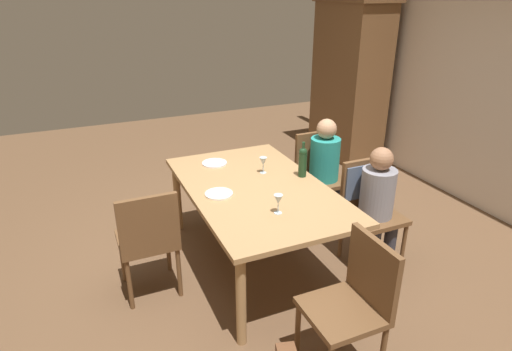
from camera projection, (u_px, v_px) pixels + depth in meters
The scene contains 15 objects.
ground_plane at pixel (256, 261), 3.90m from camera, with size 10.00×10.00×0.00m, color brown.
rear_room_partition at pixel (504, 86), 4.37m from camera, with size 6.40×0.12×2.70m, color beige.
armoire_cabinet at pixel (349, 79), 6.01m from camera, with size 1.18×0.62×2.18m.
dining_table at pixel (256, 194), 3.64m from camera, with size 1.84×1.10×0.74m.
chair_far_left at pixel (319, 171), 4.45m from camera, with size 0.44×0.44×0.92m.
chair_far_right at pixel (367, 197), 3.76m from camera, with size 0.46×0.44×0.92m.
chair_near at pixel (148, 237), 3.27m from camera, with size 0.44×0.44×0.92m.
chair_right_end at pixel (355, 298), 2.63m from camera, with size 0.44×0.44×0.92m.
person_woman_host at pixel (326, 165), 4.32m from camera, with size 0.34×0.29×1.11m.
person_man_bearded at pixel (379, 200), 3.62m from camera, with size 0.33×0.29×1.09m.
wine_bottle_tall_green at pixel (303, 161), 3.75m from camera, with size 0.07×0.07×0.32m.
wine_glass_near_left at pixel (263, 162), 3.83m from camera, with size 0.07×0.07×0.15m.
wine_glass_centre at pixel (278, 200), 3.14m from camera, with size 0.07×0.07×0.15m.
dinner_plate_host at pixel (214, 163), 4.07m from camera, with size 0.23×0.23×0.01m, color white.
dinner_plate_guest_left at pixel (219, 194), 3.46m from camera, with size 0.23×0.23×0.01m, color white.
Camera 1 is at (3.00, -1.31, 2.27)m, focal length 30.31 mm.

